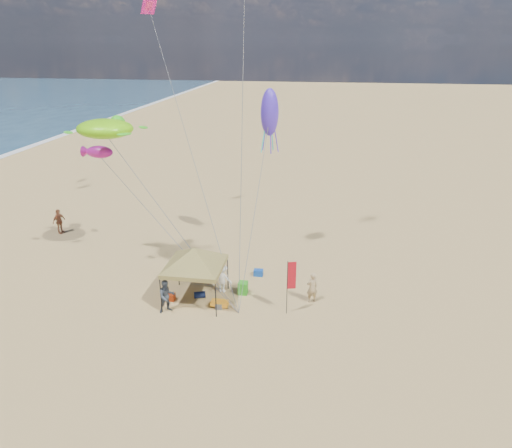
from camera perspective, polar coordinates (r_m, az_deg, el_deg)
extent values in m
plane|color=tan|center=(23.58, -1.17, -11.78)|extent=(280.00, 280.00, 0.00)
cylinder|color=black|center=(26.55, -9.57, -5.61)|extent=(0.06, 0.06, 1.90)
cylinder|color=black|center=(25.84, -3.50, -6.13)|extent=(0.06, 0.06, 1.90)
cylinder|color=black|center=(24.20, -11.65, -8.66)|extent=(0.06, 0.06, 1.90)
cylinder|color=black|center=(23.42, -4.98, -9.36)|extent=(0.06, 0.06, 1.90)
cube|color=olive|center=(24.45, -7.55, -5.19)|extent=(2.95, 2.95, 0.23)
pyramid|color=olive|center=(23.99, -7.67, -2.92)|extent=(5.78, 5.78, 0.95)
cylinder|color=black|center=(23.38, 3.86, -7.86)|extent=(0.04, 0.04, 2.98)
cube|color=#AF0E1A|center=(23.09, 4.43, -6.34)|extent=(0.42, 0.15, 1.49)
cube|color=#B8340E|center=(25.54, -10.58, -8.82)|extent=(0.54, 0.38, 0.38)
cube|color=#1445A3|center=(27.54, 0.30, -6.02)|extent=(0.54, 0.38, 0.38)
cylinder|color=#0D1639|center=(25.50, -6.95, -8.66)|extent=(0.69, 0.54, 0.36)
cylinder|color=orange|center=(29.25, -9.21, -4.59)|extent=(0.54, 0.69, 0.36)
cube|color=#268D19|center=(25.63, -1.62, -7.89)|extent=(0.50, 0.50, 0.70)
cube|color=yellow|center=(27.62, -9.98, -5.92)|extent=(0.50, 0.50, 0.70)
cube|color=slate|center=(24.48, -4.60, -10.07)|extent=(0.34, 0.30, 0.28)
cube|color=#FDA01C|center=(24.62, -4.50, -9.70)|extent=(0.90, 0.50, 0.24)
imported|color=tan|center=(24.82, 6.92, -7.78)|extent=(0.75, 0.66, 1.72)
imported|color=#333B45|center=(24.22, -10.96, -8.74)|extent=(1.10, 1.06, 1.79)
imported|color=silver|center=(25.63, -4.20, -6.68)|extent=(1.15, 0.74, 1.68)
imported|color=#A05F3D|center=(36.06, -23.13, 0.32)|extent=(0.73, 1.15, 1.82)
ellipsoid|color=#70DC0B|center=(27.06, -18.14, 11.10)|extent=(3.69, 3.25, 1.05)
ellipsoid|color=#CD1BA8|center=(29.03, -18.75, 8.41)|extent=(1.71, 0.98, 0.73)
ellipsoid|color=#4B2BD8|center=(28.13, 1.69, 13.60)|extent=(1.39, 1.39, 2.79)
cube|color=#E6198A|center=(35.82, -13.06, 24.76)|extent=(1.02, 1.25, 1.05)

